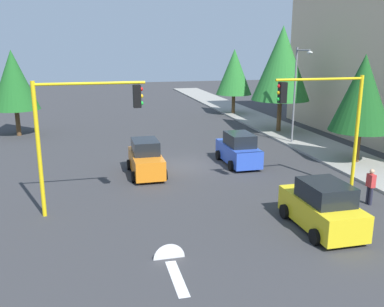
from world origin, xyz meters
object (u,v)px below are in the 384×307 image
(tree_roadside_near, at_px, (362,93))
(tree_roadside_far, at_px, (234,72))
(car_orange, at_px, (146,159))
(tree_roadside_mid, at_px, (282,63))
(traffic_signal_near_left, at_px, (326,111))
(street_lamp_curbside, at_px, (298,85))
(tree_opposite_side, at_px, (13,80))
(traffic_signal_near_right, at_px, (81,121))
(pedestrian_crossing, at_px, (370,186))
(car_blue, at_px, (238,150))
(car_yellow, at_px, (322,207))

(tree_roadside_near, xyz_separation_m, tree_roadside_far, (-20.00, -1.00, 0.06))
(car_orange, bearing_deg, tree_roadside_mid, 126.10)
(tree_roadside_near, height_order, car_orange, tree_roadside_near)
(traffic_signal_near_left, relative_size, tree_roadside_mid, 0.66)
(street_lamp_curbside, height_order, tree_roadside_mid, tree_roadside_mid)
(tree_roadside_mid, bearing_deg, car_orange, -53.90)
(street_lamp_curbside, relative_size, tree_roadside_far, 1.04)
(traffic_signal_near_left, distance_m, tree_roadside_mid, 14.73)
(tree_opposite_side, bearing_deg, car_orange, 33.34)
(traffic_signal_near_left, distance_m, tree_roadside_far, 24.30)
(traffic_signal_near_right, bearing_deg, pedestrian_crossing, 80.25)
(traffic_signal_near_left, xyz_separation_m, traffic_signal_near_right, (0.00, -11.42, 0.01))
(street_lamp_curbside, xyz_separation_m, car_blue, (3.93, -5.80, -3.45))
(car_orange, bearing_deg, car_blue, 97.20)
(street_lamp_curbside, relative_size, car_blue, 1.73)
(car_orange, bearing_deg, traffic_signal_near_left, 58.64)
(car_blue, bearing_deg, car_orange, -82.80)
(traffic_signal_near_right, height_order, tree_roadside_far, tree_roadside_far)
(street_lamp_curbside, relative_size, tree_roadside_mid, 0.81)
(traffic_signal_near_left, height_order, tree_opposite_side, tree_opposite_side)
(traffic_signal_near_left, height_order, pedestrian_crossing, traffic_signal_near_left)
(car_yellow, bearing_deg, traffic_signal_near_left, 149.90)
(car_blue, bearing_deg, car_yellow, -0.10)
(car_yellow, xyz_separation_m, car_orange, (-8.96, -5.80, -0.00))
(tree_roadside_mid, xyz_separation_m, car_orange, (9.05, -12.41, -4.80))
(tree_opposite_side, bearing_deg, tree_roadside_far, 106.31)
(tree_opposite_side, relative_size, car_blue, 1.68)
(street_lamp_curbside, xyz_separation_m, car_orange, (4.66, -11.61, -3.45))
(traffic_signal_near_left, xyz_separation_m, tree_roadside_near, (-4.00, 4.79, 0.30))
(street_lamp_curbside, xyz_separation_m, pedestrian_crossing, (11.78, -2.26, -3.44))
(tree_opposite_side, distance_m, pedestrian_crossing, 27.23)
(street_lamp_curbside, height_order, tree_roadside_far, street_lamp_curbside)
(tree_roadside_mid, relative_size, pedestrian_crossing, 5.10)
(pedestrian_crossing, bearing_deg, tree_roadside_far, 174.41)
(traffic_signal_near_left, relative_size, pedestrian_crossing, 3.38)
(tree_roadside_far, distance_m, car_orange, 22.75)
(traffic_signal_near_left, distance_m, car_yellow, 5.61)
(traffic_signal_near_right, distance_m, car_yellow, 10.43)
(street_lamp_curbside, height_order, tree_roadside_near, street_lamp_curbside)
(traffic_signal_near_left, xyz_separation_m, tree_roadside_far, (-24.00, 3.79, 0.36))
(tree_roadside_near, relative_size, car_blue, 1.64)
(tree_roadside_far, height_order, car_orange, tree_roadside_far)
(tree_roadside_far, height_order, tree_opposite_side, tree_opposite_side)
(tree_roadside_mid, distance_m, car_yellow, 19.78)
(car_orange, bearing_deg, tree_opposite_side, -146.66)
(traffic_signal_near_right, height_order, car_orange, traffic_signal_near_right)
(street_lamp_curbside, bearing_deg, traffic_signal_near_right, -57.20)
(street_lamp_curbside, relative_size, pedestrian_crossing, 4.12)
(car_blue, xyz_separation_m, pedestrian_crossing, (7.86, 3.54, 0.01))
(traffic_signal_near_left, xyz_separation_m, car_orange, (-4.95, -8.12, -3.16))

